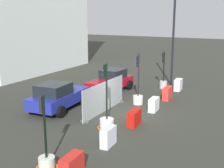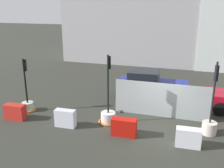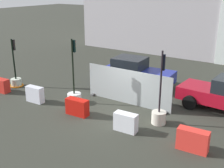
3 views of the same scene
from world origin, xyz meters
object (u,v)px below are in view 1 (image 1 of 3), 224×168
Objects in this scene: traffic_light_0 at (46,158)px; construction_barrier_4 at (167,93)px; traffic_light_1 at (107,121)px; construction_barrier_5 at (178,85)px; car_red_compact at (111,81)px; construction_barrier_2 at (134,118)px; construction_barrier_0 at (72,165)px; car_blue_estate at (58,96)px; traffic_light_3 at (163,81)px; street_lamp_post at (173,36)px; construction_barrier_3 at (154,105)px; construction_barrier_1 at (108,137)px; traffic_light_2 at (138,96)px.

traffic_light_0 reaches higher than construction_barrier_4.
traffic_light_1 is at bearing -0.58° from traffic_light_0.
car_red_compact reaches higher than construction_barrier_5.
construction_barrier_2 is (5.73, -1.11, -0.02)m from traffic_light_0.
construction_barrier_0 is 11.24m from construction_barrier_4.
traffic_light_0 is 0.66× the size of car_blue_estate.
traffic_light_3 is 0.67× the size of car_blue_estate.
street_lamp_post is (10.90, -0.12, 3.61)m from traffic_light_1.
construction_barrier_4 is at bearing 1.00° from construction_barrier_3.
construction_barrier_3 is at bearing -1.09° from construction_barrier_1.
construction_barrier_5 is (-0.08, -1.22, -0.17)m from traffic_light_3.
car_blue_estate is at bearing 34.18° from traffic_light_0.
traffic_light_2 reaches higher than car_red_compact.
traffic_light_1 is 3.00× the size of construction_barrier_2.
construction_barrier_4 is 0.16× the size of street_lamp_post.
construction_barrier_4 is (8.43, -0.06, 0.01)m from construction_barrier_1.
traffic_light_0 reaches higher than construction_barrier_1.
traffic_light_0 is 2.91× the size of construction_barrier_1.
construction_barrier_4 is at bearing -0.55° from construction_barrier_2.
construction_barrier_0 is 15.95m from street_lamp_post.
construction_barrier_1 is at bearing -174.02° from traffic_light_3.
construction_barrier_3 is (3.80, -1.16, -0.02)m from traffic_light_1.
construction_barrier_3 is at bearing -0.59° from construction_barrier_0.
street_lamp_post is at bearing 13.13° from construction_barrier_4.
traffic_light_1 is 1.16× the size of traffic_light_3.
traffic_light_2 is at bearing 11.35° from construction_barrier_1.
traffic_light_3 is 9.09m from car_blue_estate.
car_blue_estate is at bearing 86.82° from construction_barrier_2.
traffic_light_3 is (4.85, -0.11, 0.07)m from traffic_light_2.
car_red_compact reaches higher than construction_barrier_0.
car_red_compact is 5.48m from car_blue_estate.
traffic_light_3 is 8.53m from construction_barrier_2.
construction_barrier_2 is at bearing -174.53° from street_lamp_post.
traffic_light_2 is at bearing 2.95° from traffic_light_1.
traffic_light_3 is at bearing 86.09° from construction_barrier_5.
traffic_light_1 is at bearing -108.34° from car_blue_estate.
car_red_compact is at bearing 26.11° from traffic_light_1.
car_blue_estate is (1.37, 4.13, 0.41)m from traffic_light_1.
street_lamp_post is at bearing 5.47° from construction_barrier_2.
construction_barrier_4 reaches higher than construction_barrier_3.
construction_barrier_1 is at bearing 178.91° from construction_barrier_3.
car_red_compact is at bearing 37.54° from construction_barrier_2.
street_lamp_post is at bearing -3.32° from traffic_light_2.
traffic_light_2 is 4.95m from construction_barrier_5.
traffic_light_0 reaches higher than car_blue_estate.
traffic_light_0 is 5.84m from construction_barrier_2.
traffic_light_1 reaches higher than car_red_compact.
traffic_light_1 is 7.58m from car_red_compact.
construction_barrier_1 is at bearing -121.31° from car_blue_estate.
construction_barrier_3 is 8.04m from street_lamp_post.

